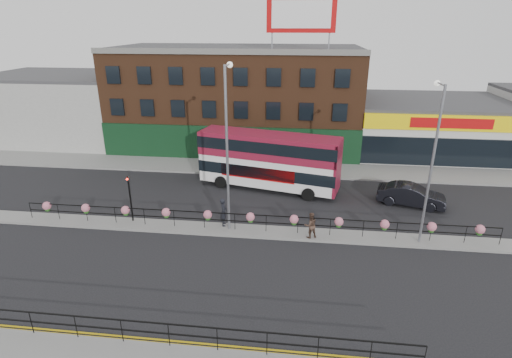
# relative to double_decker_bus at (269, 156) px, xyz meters

# --- Properties ---
(ground) EXTENTS (120.00, 120.00, 0.00)m
(ground) POSITION_rel_double_decker_bus_xyz_m (-0.51, -7.45, -2.77)
(ground) COLOR black
(ground) RESTS_ON ground
(north_pavement) EXTENTS (60.00, 4.00, 0.15)m
(north_pavement) POSITION_rel_double_decker_bus_xyz_m (-0.51, 4.55, -2.69)
(north_pavement) COLOR gray
(north_pavement) RESTS_ON ground
(median) EXTENTS (60.00, 1.60, 0.15)m
(median) POSITION_rel_double_decker_bus_xyz_m (-0.51, -7.45, -2.69)
(median) COLOR gray
(median) RESTS_ON ground
(yellow_line_inner) EXTENTS (60.00, 0.10, 0.01)m
(yellow_line_inner) POSITION_rel_double_decker_bus_xyz_m (-0.51, -17.15, -2.76)
(yellow_line_inner) COLOR gold
(yellow_line_inner) RESTS_ON ground
(yellow_line_outer) EXTENTS (60.00, 0.10, 0.01)m
(yellow_line_outer) POSITION_rel_double_decker_bus_xyz_m (-0.51, -17.33, -2.76)
(yellow_line_outer) COLOR gold
(yellow_line_outer) RESTS_ON ground
(brick_building) EXTENTS (25.00, 12.21, 10.30)m
(brick_building) POSITION_rel_double_decker_bus_xyz_m (-4.51, 12.51, 2.36)
(brick_building) COLOR brown
(brick_building) RESTS_ON ground
(supermarket) EXTENTS (15.00, 12.25, 5.30)m
(supermarket) POSITION_rel_double_decker_bus_xyz_m (15.49, 12.45, -0.12)
(supermarket) COLOR silver
(supermarket) RESTS_ON ground
(warehouse_west) EXTENTS (15.50, 12.00, 7.30)m
(warehouse_west) POSITION_rel_double_decker_bus_xyz_m (-24.76, 12.55, 0.88)
(warehouse_west) COLOR #A3A29E
(warehouse_west) RESTS_ON ground
(billboard) EXTENTS (6.00, 0.29, 4.40)m
(billboard) POSITION_rel_double_decker_bus_xyz_m (1.99, 7.54, 10.41)
(billboard) COLOR #B2090A
(billboard) RESTS_ON brick_building
(median_railing) EXTENTS (30.04, 0.56, 1.23)m
(median_railing) POSITION_rel_double_decker_bus_xyz_m (-0.51, -7.45, -1.72)
(median_railing) COLOR black
(median_railing) RESTS_ON median
(south_railing) EXTENTS (20.04, 0.05, 1.12)m
(south_railing) POSITION_rel_double_decker_bus_xyz_m (-2.51, -17.55, -1.81)
(south_railing) COLOR black
(south_railing) RESTS_ON south_pavement
(double_decker_bus) EXTENTS (11.44, 5.15, 4.51)m
(double_decker_bus) POSITION_rel_double_decker_bus_xyz_m (0.00, 0.00, 0.00)
(double_decker_bus) COLOR white
(double_decker_bus) RESTS_ON ground
(car) EXTENTS (4.14, 5.62, 1.57)m
(car) POSITION_rel_double_decker_bus_xyz_m (10.61, -1.97, -1.98)
(car) COLOR black
(car) RESTS_ON ground
(pedestrian_a) EXTENTS (0.83, 0.67, 1.89)m
(pedestrian_a) POSITION_rel_double_decker_bus_xyz_m (-2.32, -6.95, -1.67)
(pedestrian_a) COLOR black
(pedestrian_a) RESTS_ON median
(pedestrian_b) EXTENTS (1.26, 1.21, 1.66)m
(pedestrian_b) POSITION_rel_double_decker_bus_xyz_m (3.26, -7.89, -1.79)
(pedestrian_b) COLOR #4A3429
(pedestrian_b) RESTS_ON median
(lamp_column_west) EXTENTS (0.37, 1.80, 10.24)m
(lamp_column_west) POSITION_rel_double_decker_bus_xyz_m (-1.90, -7.11, 3.45)
(lamp_column_west) COLOR gray
(lamp_column_west) RESTS_ON median
(lamp_column_east) EXTENTS (0.34, 1.65, 9.40)m
(lamp_column_east) POSITION_rel_double_decker_bus_xyz_m (9.84, -7.38, 2.95)
(lamp_column_east) COLOR gray
(lamp_column_east) RESTS_ON median
(traffic_light_median) EXTENTS (0.15, 0.28, 3.65)m
(traffic_light_median) POSITION_rel_double_decker_bus_xyz_m (-8.51, -7.06, -0.30)
(traffic_light_median) COLOR black
(traffic_light_median) RESTS_ON median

